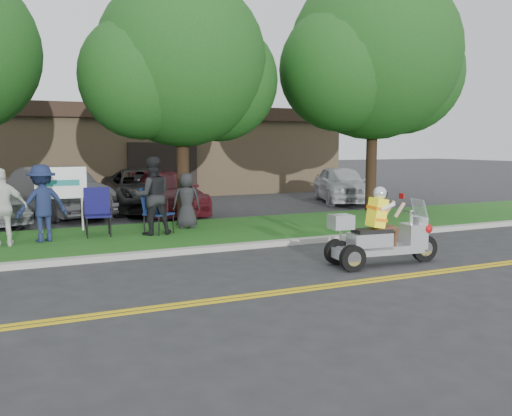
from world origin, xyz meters
name	(u,v)px	position (x,y,z in m)	size (l,w,h in m)	color
ground	(283,283)	(0.00, 0.00, 0.00)	(120.00, 120.00, 0.00)	#28282B
centerline_near	(300,291)	(0.00, -0.58, 0.01)	(60.00, 0.10, 0.01)	gold
centerline_far	(296,289)	(0.00, -0.42, 0.01)	(60.00, 0.10, 0.01)	gold
curb	(219,248)	(0.00, 3.05, 0.06)	(60.00, 0.25, 0.12)	#A8A89E
grass_verge	(188,234)	(0.00, 5.20, 0.06)	(60.00, 4.00, 0.10)	#235316
commercial_building	(141,151)	(2.00, 18.98, 2.01)	(18.00, 8.20, 4.00)	#9E7F5B
tree_mid	(183,69)	(0.55, 7.23, 4.43)	(5.88, 4.80, 7.05)	#332114
tree_right	(375,62)	(7.06, 7.03, 5.03)	(6.86, 5.60, 8.07)	#332114
business_sign	(61,187)	(-2.90, 6.60, 1.26)	(1.25, 0.06, 1.75)	silver
trike_scooter	(380,238)	(2.32, 0.42, 0.53)	(2.34, 0.82, 1.53)	black
lawn_chair_a	(97,209)	(-2.17, 5.62, 0.76)	(0.67, 0.69, 1.17)	black
lawn_chair_b	(155,208)	(-0.82, 5.36, 0.75)	(0.85, 0.85, 1.15)	black
spectator_adult_mid	(152,196)	(-0.92, 5.18, 1.06)	(0.93, 0.73, 1.92)	black
spectator_adult_right	(2,207)	(-4.26, 5.03, 0.96)	(1.00, 0.42, 1.71)	white
spectator_chair_a	(42,203)	(-3.43, 5.28, 0.99)	(1.14, 0.65, 1.76)	#192245
spectator_chair_b	(187,200)	(0.16, 5.84, 0.84)	(0.72, 0.47, 1.47)	black
parked_car_left	(57,192)	(-2.67, 10.60, 0.80)	(1.69, 4.85, 1.60)	#323235
parked_car_mid	(143,190)	(0.16, 10.81, 0.74)	(2.44, 5.30, 1.47)	black
parked_car_right	(168,193)	(0.80, 9.92, 0.68)	(1.89, 4.65, 1.35)	#53131A
parked_car_far_right	(341,184)	(8.00, 10.25, 0.74)	(1.74, 4.32, 1.47)	#B9BBC1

